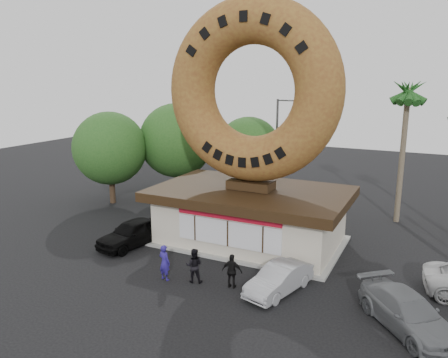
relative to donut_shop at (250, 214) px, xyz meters
name	(u,v)px	position (x,y,z in m)	size (l,w,h in m)	color
ground	(201,283)	(0.00, -5.98, -1.77)	(90.00, 90.00, 0.00)	black
donut_shop	(250,214)	(0.00, 0.00, 0.00)	(11.20, 7.20, 3.80)	beige
giant_donut	(252,91)	(0.00, 0.02, 7.12)	(10.18, 10.18, 2.59)	olive
tree_west	(177,141)	(-9.50, 7.02, 2.87)	(6.00, 6.00, 7.65)	#473321
tree_mid	(249,149)	(-4.00, 9.02, 2.25)	(5.20, 5.20, 6.63)	#473321
tree_far	(110,148)	(-13.00, 3.02, 2.56)	(5.60, 5.60, 7.14)	#473321
palm_near	(408,97)	(7.50, 8.02, 6.65)	(2.60, 2.60, 9.75)	#726651
street_lamp	(278,144)	(-1.86, 10.02, 2.72)	(2.11, 0.20, 8.00)	#59595E
person_left	(164,262)	(-1.79, -6.43, -0.87)	(0.65, 0.43, 1.79)	navy
person_center	(194,265)	(-0.38, -6.01, -0.92)	(0.83, 0.64, 1.70)	black
person_right	(232,271)	(1.52, -5.74, -0.94)	(0.97, 0.41, 1.66)	black
car_black	(133,233)	(-5.98, -3.50, -1.00)	(1.82, 4.52, 1.54)	black
car_silver	(279,279)	(3.62, -5.17, -1.12)	(1.36, 3.90, 1.28)	#A5A6AA
car_grey	(408,312)	(9.13, -5.82, -1.07)	(1.96, 4.83, 1.40)	slate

